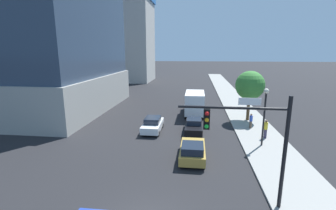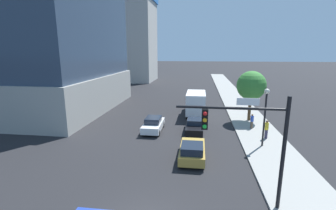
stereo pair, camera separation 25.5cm
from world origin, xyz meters
The scene contains 12 objects.
sidewalk centered at (8.75, 20.00, 0.07)m, with size 4.39×120.00×0.15m, color gray.
construction_building centered at (-16.63, 57.77, 13.68)m, with size 12.93×17.76×33.41m.
traffic_light_pole centered at (5.14, 2.28, 4.27)m, with size 5.59×0.48×6.07m.
street_lamp centered at (8.28, 11.15, 3.55)m, with size 0.44×0.44×5.11m.
street_tree centered at (8.67, 19.31, 4.38)m, with size 3.40×3.40×5.96m.
car_white centered at (-2.14, 14.20, 0.75)m, with size 1.82×4.27×1.52m.
car_silver centered at (2.21, 31.92, 0.72)m, with size 1.77×4.12×1.45m.
car_gold centered at (2.21, 7.82, 0.73)m, with size 1.93×4.26×1.51m.
car_black centered at (2.21, 14.31, 0.72)m, with size 1.76×4.43×1.46m.
box_truck centered at (2.21, 21.45, 1.75)m, with size 2.39×7.11×3.17m.
pedestrian_yellow_shirt centered at (9.08, 13.06, 1.08)m, with size 0.34×0.34×1.81m.
pedestrian_blue_shirt centered at (8.35, 16.08, 0.96)m, with size 0.34×0.34×1.60m.
Camera 2 is at (2.63, -9.67, 8.33)m, focal length 25.52 mm.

